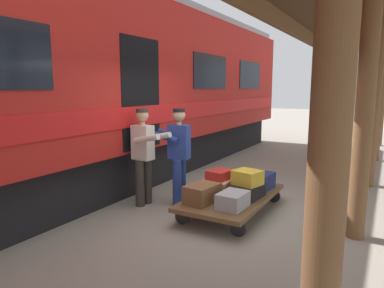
{
  "coord_description": "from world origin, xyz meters",
  "views": [
    {
      "loc": [
        -2.14,
        5.14,
        2.06
      ],
      "look_at": [
        0.64,
        0.23,
        1.15
      ],
      "focal_mm": 32.74,
      "sensor_mm": 36.0,
      "label": 1
    }
  ],
  "objects": [
    {
      "name": "suitcase_teal_softside",
      "position": [
        0.29,
        -0.66,
        0.38
      ],
      "size": [
        0.39,
        0.65,
        0.17
      ],
      "primitive_type": "cube",
      "rotation": [
        0.0,
        0.0,
        0.04
      ],
      "color": "#1E666B",
      "rests_on": "luggage_cart"
    },
    {
      "name": "suitcase_red_plastic",
      "position": [
        0.27,
        -0.07,
        0.62
      ],
      "size": [
        0.39,
        0.45,
        0.15
      ],
      "primitive_type": "cube",
      "rotation": [
        0.0,
        0.0,
        -0.17
      ],
      "color": "#AD231E",
      "rests_on": "suitcase_tan_vintage"
    },
    {
      "name": "suitcase_yellow_case",
      "position": [
        -0.23,
        -0.07,
        0.63
      ],
      "size": [
        0.48,
        0.46,
        0.23
      ],
      "primitive_type": "cube",
      "rotation": [
        0.0,
        0.0,
        -0.25
      ],
      "color": "gold",
      "rests_on": "suitcase_black_hardshell"
    },
    {
      "name": "porter_by_door",
      "position": [
        1.54,
        0.34,
        0.93
      ],
      "size": [
        0.68,
        0.45,
        1.7
      ],
      "color": "#332D28",
      "rests_on": "ground_plane"
    },
    {
      "name": "suitcase_navy_fabric",
      "position": [
        -0.22,
        -0.66,
        0.44
      ],
      "size": [
        0.47,
        0.55,
        0.28
      ],
      "primitive_type": "cube",
      "rotation": [
        0.0,
        0.0,
        -0.1
      ],
      "color": "navy",
      "rests_on": "luggage_cart"
    },
    {
      "name": "suitcase_gray_aluminum",
      "position": [
        -0.22,
        0.52,
        0.42
      ],
      "size": [
        0.39,
        0.5,
        0.23
      ],
      "primitive_type": "cube",
      "rotation": [
        0.0,
        0.0,
        -0.05
      ],
      "color": "#9EA0A5",
      "rests_on": "luggage_cart"
    },
    {
      "name": "train_car",
      "position": [
        3.32,
        -0.0,
        2.06
      ],
      "size": [
        3.02,
        16.06,
        4.0
      ],
      "color": "#B21E19",
      "rests_on": "ground_plane"
    },
    {
      "name": "suitcase_brown_leather",
      "position": [
        0.29,
        0.52,
        0.44
      ],
      "size": [
        0.44,
        0.59,
        0.28
      ],
      "primitive_type": "cube",
      "rotation": [
        0.0,
        0.0,
        -0.13
      ],
      "color": "brown",
      "rests_on": "luggage_cart"
    },
    {
      "name": "ground_plane",
      "position": [
        0.0,
        0.0,
        0.0
      ],
      "size": [
        60.0,
        60.0,
        0.0
      ],
      "primitive_type": "plane",
      "color": "gray"
    },
    {
      "name": "luggage_cart",
      "position": [
        0.04,
        -0.07,
        0.26
      ],
      "size": [
        1.14,
        2.14,
        0.3
      ],
      "color": "brown",
      "rests_on": "ground_plane"
    },
    {
      "name": "porter_in_overalls",
      "position": [
        1.06,
        -0.02,
        0.93
      ],
      "size": [
        0.7,
        0.49,
        1.7
      ],
      "color": "navy",
      "rests_on": "ground_plane"
    },
    {
      "name": "suitcase_tan_vintage",
      "position": [
        0.29,
        -0.07,
        0.42
      ],
      "size": [
        0.5,
        0.65,
        0.24
      ],
      "primitive_type": "cube",
      "rotation": [
        0.0,
        0.0,
        0.05
      ],
      "color": "tan",
      "rests_on": "luggage_cart"
    },
    {
      "name": "suitcase_black_hardshell",
      "position": [
        -0.22,
        -0.07,
        0.41
      ],
      "size": [
        0.47,
        0.59,
        0.21
      ],
      "primitive_type": "cube",
      "rotation": [
        0.0,
        0.0,
        -0.09
      ],
      "color": "black",
      "rests_on": "luggage_cart"
    }
  ]
}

